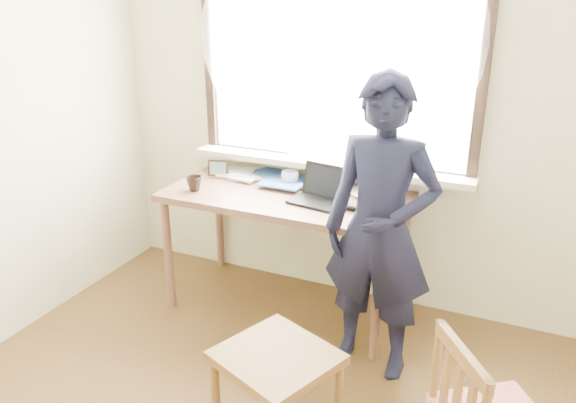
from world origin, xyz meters
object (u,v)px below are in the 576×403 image
at_px(desk, 286,206).
at_px(mug_dark, 194,183).
at_px(mug_white, 290,178).
at_px(work_chair, 277,368).
at_px(laptop, 320,193).
at_px(person, 380,231).

distance_m(desk, mug_dark, 0.59).
height_order(mug_white, work_chair, mug_white).
xyz_separation_m(laptop, work_chair, (0.22, -1.07, -0.44)).
bearing_deg(mug_white, desk, -73.82).
xyz_separation_m(laptop, mug_white, (-0.29, 0.20, -0.00)).
bearing_deg(person, laptop, 146.39).
height_order(work_chair, person, person).
xyz_separation_m(mug_dark, person, (1.24, -0.17, -0.03)).
height_order(desk, person, person).
height_order(mug_white, mug_dark, mug_dark).
relative_size(laptop, work_chair, 0.56).
bearing_deg(laptop, mug_dark, -169.05).
relative_size(laptop, mug_dark, 3.41).
xyz_separation_m(desk, person, (0.69, -0.36, 0.10)).
height_order(desk, work_chair, desk).
bearing_deg(mug_white, work_chair, -68.45).
distance_m(laptop, mug_white, 0.35).
bearing_deg(laptop, work_chair, -78.61).
xyz_separation_m(desk, laptop, (0.24, -0.04, 0.13)).
bearing_deg(work_chair, mug_dark, 137.45).
xyz_separation_m(desk, mug_white, (-0.05, 0.16, 0.13)).
bearing_deg(desk, laptop, -8.63).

